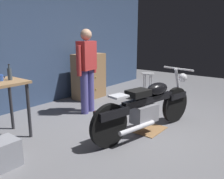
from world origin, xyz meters
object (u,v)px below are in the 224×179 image
at_px(person_standing, 87,68).
at_px(wooden_dresser, 89,76).
at_px(motorcycle, 147,106).
at_px(mug_blue_enamel, 0,78).
at_px(bottle, 10,74).
at_px(shop_stool, 148,79).

relative_size(person_standing, wooden_dresser, 1.52).
xyz_separation_m(motorcycle, mug_blue_enamel, (-1.53, 1.62, 0.50)).
height_order(mug_blue_enamel, bottle, bottle).
bearing_deg(motorcycle, shop_stool, 41.66).
bearing_deg(person_standing, bottle, -10.10).
height_order(motorcycle, mug_blue_enamel, motorcycle).
relative_size(mug_blue_enamel, bottle, 0.47).
bearing_deg(bottle, motorcycle, -48.22).
xyz_separation_m(motorcycle, person_standing, (0.15, 1.48, 0.48)).
xyz_separation_m(person_standing, bottle, (-1.55, 0.09, 0.07)).
bearing_deg(mug_blue_enamel, bottle, -20.23).
xyz_separation_m(person_standing, wooden_dresser, (0.83, 0.76, -0.38)).
distance_m(mug_blue_enamel, bottle, 0.14).
bearing_deg(person_standing, shop_stool, 159.52).
height_order(motorcycle, bottle, bottle).
bearing_deg(wooden_dresser, bottle, -164.43).
bearing_deg(motorcycle, bottle, 143.31).
distance_m(motorcycle, wooden_dresser, 2.44).
bearing_deg(wooden_dresser, mug_blue_enamel, -166.17).
bearing_deg(motorcycle, wooden_dresser, 77.85).
relative_size(shop_stool, bottle, 2.66).
relative_size(person_standing, mug_blue_enamel, 14.81).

